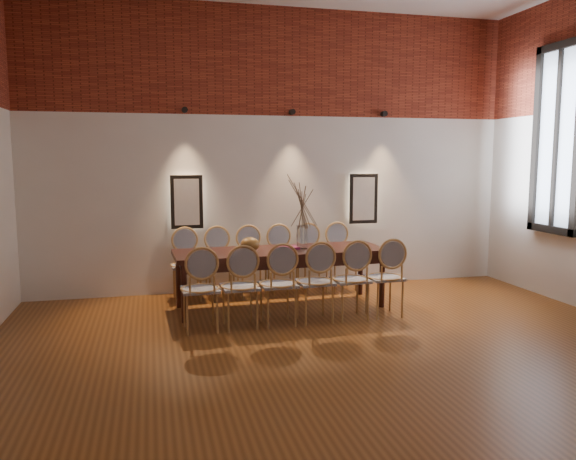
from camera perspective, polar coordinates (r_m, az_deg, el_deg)
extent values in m
cube|color=brown|center=(5.13, 7.89, -14.63)|extent=(7.00, 7.00, 0.02)
cube|color=silver|center=(8.16, -1.19, 8.01)|extent=(7.00, 0.10, 4.00)
cube|color=maroon|center=(8.20, -1.10, 16.77)|extent=(7.00, 0.02, 1.50)
cube|color=#FFEAC6|center=(7.90, -10.26, 2.83)|extent=(0.36, 0.06, 0.66)
cube|color=#FFEAC6|center=(8.47, 7.60, 3.18)|extent=(0.36, 0.06, 0.66)
cylinder|color=black|center=(7.88, -10.46, 11.92)|extent=(0.08, 0.10, 0.08)
cylinder|color=black|center=(8.11, 0.42, 11.90)|extent=(0.08, 0.10, 0.08)
cylinder|color=black|center=(8.56, 9.73, 11.56)|extent=(0.08, 0.10, 0.08)
cube|color=silver|center=(8.29, 25.74, 8.32)|extent=(0.02, 0.78, 2.38)
cube|color=black|center=(8.28, 25.63, 8.32)|extent=(0.08, 0.90, 2.50)
cube|color=black|center=(8.28, 25.63, 8.32)|extent=(0.06, 0.06, 2.40)
cube|color=black|center=(7.19, -0.76, -4.95)|extent=(2.70, 0.96, 0.75)
cylinder|color=silver|center=(7.18, 1.43, -0.71)|extent=(0.14, 0.14, 0.30)
ellipsoid|color=brown|center=(6.96, -3.89, -1.47)|extent=(0.24, 0.24, 0.18)
cube|color=#94215B|center=(7.15, 0.04, -1.83)|extent=(0.27, 0.19, 0.03)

